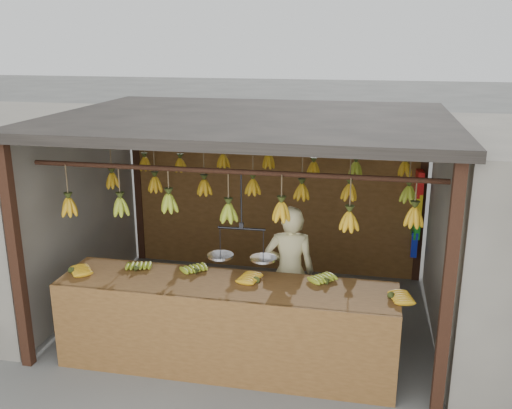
# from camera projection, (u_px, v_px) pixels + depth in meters

# --- Properties ---
(ground) EXTENTS (80.00, 80.00, 0.00)m
(ground) POSITION_uv_depth(u_px,v_px,m) (251.00, 315.00, 6.86)
(ground) COLOR #5B5B57
(stall) EXTENTS (4.30, 3.30, 2.40)m
(stall) POSITION_uv_depth(u_px,v_px,m) (256.00, 148.00, 6.61)
(stall) COLOR black
(stall) RESTS_ON ground
(counter) EXTENTS (3.45, 0.76, 0.96)m
(counter) POSITION_uv_depth(u_px,v_px,m) (223.00, 307.00, 5.51)
(counter) COLOR brown
(counter) RESTS_ON ground
(hanging_bananas) EXTENTS (3.58, 2.25, 0.39)m
(hanging_bananas) POSITION_uv_depth(u_px,v_px,m) (251.00, 186.00, 6.41)
(hanging_bananas) COLOR #CA9215
(hanging_bananas) RESTS_ON ground
(balance_scale) EXTENTS (0.68, 0.26, 0.87)m
(balance_scale) POSITION_uv_depth(u_px,v_px,m) (242.00, 252.00, 5.55)
(balance_scale) COLOR black
(balance_scale) RESTS_ON ground
(vendor) EXTENTS (0.60, 0.44, 1.50)m
(vendor) POSITION_uv_depth(u_px,v_px,m) (290.00, 272.00, 6.21)
(vendor) COLOR beige
(vendor) RESTS_ON ground
(bag_bundles) EXTENTS (0.08, 0.26, 1.15)m
(bag_bundles) POSITION_uv_depth(u_px,v_px,m) (417.00, 214.00, 7.47)
(bag_bundles) COLOR red
(bag_bundles) RESTS_ON ground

